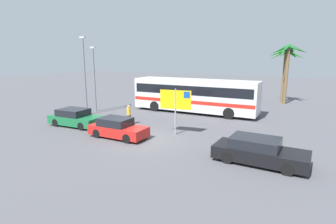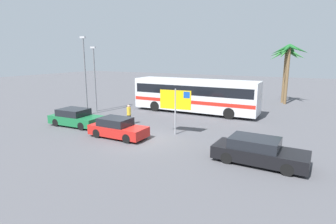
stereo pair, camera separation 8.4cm
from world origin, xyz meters
name	(u,v)px [view 2 (the right image)]	position (x,y,z in m)	size (l,w,h in m)	color
ground	(140,139)	(0.00, 0.00, 0.00)	(120.00, 120.00, 0.00)	#4C4C51
bus_front_coach	(195,94)	(-0.04, 9.54, 1.78)	(11.90, 2.69, 3.17)	silver
ferry_sign	(176,102)	(1.62, 2.02, 2.33)	(2.19, 0.36, 3.20)	gray
car_black	(258,151)	(7.56, -0.65, 0.64)	(4.68, 2.09, 1.32)	black
car_green	(76,118)	(-6.42, 0.58, 0.64)	(4.21, 2.01, 1.32)	#196638
car_red	(118,128)	(-1.56, -0.38, 0.63)	(3.98, 1.68, 1.32)	red
pedestrian_by_bus	(129,113)	(-2.89, 2.77, 0.94)	(0.32, 0.32, 1.60)	#2D2D33
lamp_post_left_side	(95,76)	(-8.86, 5.61, 3.43)	(0.56, 0.20, 6.22)	slate
lamp_post_right_side	(85,73)	(-8.50, 4.00, 3.85)	(0.56, 0.20, 7.04)	slate
palm_tree_seaside	(286,58)	(6.94, 19.49, 5.15)	(4.05, 4.12, 6.27)	brown
palm_tree_inland	(289,56)	(7.29, 18.65, 5.39)	(3.93, 3.66, 6.63)	brown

